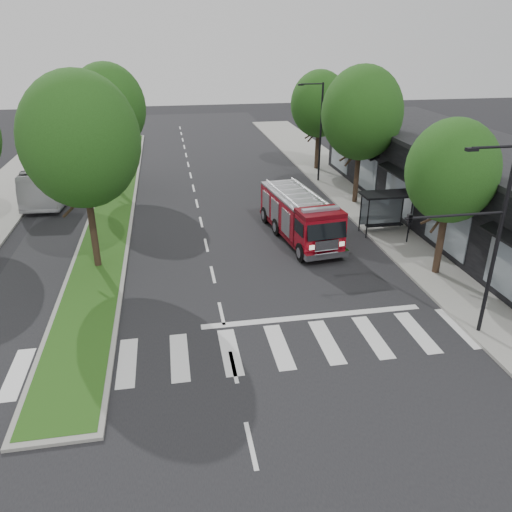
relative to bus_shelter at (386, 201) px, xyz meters
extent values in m
plane|color=black|center=(-11.20, -8.15, -2.04)|extent=(140.00, 140.00, 0.00)
cube|color=gray|center=(1.30, 1.85, -1.96)|extent=(5.00, 80.00, 0.15)
cube|color=gray|center=(-17.20, 9.85, -1.97)|extent=(3.00, 50.00, 0.14)
cube|color=#1A4F16|center=(-17.20, 9.85, -1.89)|extent=(2.60, 49.50, 0.02)
cube|color=black|center=(5.80, 1.85, 0.46)|extent=(8.00, 30.00, 5.00)
cylinder|color=black|center=(-1.40, -0.75, -0.79)|extent=(0.08, 0.08, 2.50)
cylinder|color=black|center=(1.40, -0.75, -0.79)|extent=(0.08, 0.08, 2.50)
cylinder|color=black|center=(-1.40, 0.45, -0.79)|extent=(0.08, 0.08, 2.50)
cylinder|color=black|center=(1.40, 0.45, -0.79)|extent=(0.08, 0.08, 2.50)
cube|color=black|center=(0.00, -0.15, 0.51)|extent=(3.20, 1.60, 0.12)
cube|color=#8C99A5|center=(0.00, 0.55, -0.74)|extent=(2.80, 0.04, 1.80)
cube|color=black|center=(0.00, -0.15, -1.49)|extent=(2.40, 0.40, 0.08)
cylinder|color=black|center=(0.30, -6.15, -0.17)|extent=(0.36, 0.36, 3.74)
ellipsoid|color=#19340E|center=(0.30, -6.15, 3.49)|extent=(4.40, 4.40, 5.06)
cylinder|color=black|center=(0.30, 5.85, 0.16)|extent=(0.36, 0.36, 4.40)
ellipsoid|color=#19340E|center=(0.30, 5.85, 4.46)|extent=(5.60, 5.60, 6.44)
cylinder|color=black|center=(0.30, 15.85, -0.06)|extent=(0.36, 0.36, 3.96)
ellipsoid|color=#19340E|center=(0.30, 15.85, 3.81)|extent=(5.00, 5.00, 5.75)
cylinder|color=black|center=(-17.20, -2.15, 0.27)|extent=(0.36, 0.36, 4.62)
ellipsoid|color=#19340E|center=(-17.20, -2.15, 4.79)|extent=(5.80, 5.80, 6.67)
cylinder|color=black|center=(-17.20, 11.85, 0.16)|extent=(0.36, 0.36, 4.40)
ellipsoid|color=#19340E|center=(-17.20, 11.85, 4.46)|extent=(5.60, 5.60, 6.44)
cylinder|color=black|center=(-0.70, -11.65, 1.96)|extent=(0.16, 0.16, 8.00)
cylinder|color=black|center=(-1.60, -11.65, 5.86)|extent=(1.80, 0.10, 0.10)
cube|color=black|center=(-2.50, -11.65, 5.81)|extent=(0.45, 0.20, 0.12)
cylinder|color=black|center=(-2.70, -11.65, 3.36)|extent=(4.00, 0.10, 0.10)
imported|color=black|center=(-4.50, -11.65, 2.96)|extent=(0.18, 0.22, 1.10)
cylinder|color=black|center=(-0.70, 11.85, 1.96)|extent=(0.16, 0.16, 8.00)
cylinder|color=black|center=(-1.60, 11.85, 5.86)|extent=(1.80, 0.10, 0.10)
cube|color=black|center=(-2.50, 11.85, 5.81)|extent=(0.45, 0.20, 0.12)
cube|color=#54040B|center=(-5.47, 0.07, -1.55)|extent=(3.39, 8.42, 0.24)
cube|color=maroon|center=(-5.57, 0.85, -0.53)|extent=(3.16, 6.49, 1.95)
cube|color=maroon|center=(-5.11, -2.93, -0.53)|extent=(2.63, 2.03, 2.05)
cube|color=#B2B2B7|center=(-5.57, 0.85, 0.50)|extent=(3.16, 6.49, 0.12)
cylinder|color=#B2B2B7|center=(-6.44, 0.74, 0.69)|extent=(0.79, 5.82, 0.10)
cylinder|color=#B2B2B7|center=(-4.69, 0.95, 0.69)|extent=(0.79, 5.82, 0.10)
cube|color=silver|center=(-4.98, -4.04, -1.45)|extent=(2.56, 0.64, 0.34)
cube|color=#8C99A5|center=(-5.11, -2.93, 0.79)|extent=(2.17, 0.59, 0.18)
cylinder|color=black|center=(-6.19, -3.35, -1.50)|extent=(0.47, 1.11, 1.07)
cylinder|color=black|center=(-3.97, -3.09, -1.50)|extent=(0.47, 1.11, 1.07)
cylinder|color=black|center=(-6.68, 0.71, -1.50)|extent=(0.47, 1.11, 1.07)
cylinder|color=black|center=(-4.45, 0.98, -1.50)|extent=(0.47, 1.11, 1.07)
cylinder|color=black|center=(-6.96, 3.04, -1.50)|extent=(0.47, 1.11, 1.07)
cylinder|color=black|center=(-4.73, 3.30, -1.50)|extent=(0.47, 1.11, 1.07)
imported|color=silver|center=(-21.56, 12.13, -0.49)|extent=(3.41, 11.28, 3.10)
camera|label=1|loc=(-13.09, -27.59, 9.62)|focal=35.00mm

